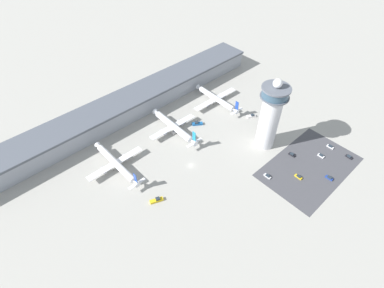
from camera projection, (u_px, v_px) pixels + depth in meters
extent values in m
plane|color=#9E9B93|center=(191.00, 165.00, 188.46)|extent=(1000.00, 1000.00, 0.00)
cube|color=#9399A3|center=(127.00, 107.00, 220.65)|extent=(231.77, 22.00, 12.88)
cube|color=#4C515B|center=(125.00, 99.00, 215.56)|extent=(231.77, 25.00, 1.60)
cylinder|color=silver|center=(269.00, 122.00, 188.81)|extent=(12.31, 12.31, 38.42)
cylinder|color=#565B66|center=(275.00, 97.00, 175.02)|extent=(17.30, 17.30, 0.80)
cylinder|color=#334C60|center=(276.00, 92.00, 173.02)|extent=(15.91, 15.91, 4.91)
cylinder|color=#565B66|center=(277.00, 88.00, 170.94)|extent=(17.30, 17.30, 1.00)
sphere|color=white|center=(278.00, 83.00, 168.68)|extent=(5.43, 5.43, 5.43)
cube|color=#424247|center=(309.00, 167.00, 187.67)|extent=(64.00, 40.00, 0.01)
cylinder|color=white|center=(116.00, 163.00, 183.82)|extent=(4.32, 36.95, 4.02)
cone|color=white|center=(99.00, 146.00, 194.37)|extent=(4.05, 3.65, 4.02)
cone|color=white|center=(136.00, 183.00, 172.96)|extent=(3.65, 4.85, 3.61)
cube|color=white|center=(115.00, 163.00, 184.70)|extent=(38.12, 4.72, 0.44)
cylinder|color=#A8A8B2|center=(104.00, 170.00, 182.19)|extent=(2.25, 4.43, 2.21)
cylinder|color=#A8A8B2|center=(126.00, 157.00, 189.95)|extent=(2.25, 4.43, 2.21)
cube|color=navy|center=(135.00, 178.00, 168.78)|extent=(0.32, 2.80, 6.42)
cube|color=white|center=(137.00, 184.00, 171.96)|extent=(11.26, 2.09, 0.24)
cylinder|color=black|center=(102.00, 152.00, 195.10)|extent=(0.28, 0.28, 2.53)
cylinder|color=black|center=(121.00, 164.00, 187.45)|extent=(0.28, 0.28, 2.53)
cylinder|color=black|center=(113.00, 169.00, 184.73)|extent=(0.28, 0.28, 2.53)
cylinder|color=silver|center=(173.00, 126.00, 207.93)|extent=(5.33, 36.17, 4.43)
cone|color=silver|center=(156.00, 113.00, 218.67)|extent=(4.53, 4.10, 4.43)
cone|color=silver|center=(193.00, 142.00, 196.83)|extent=(4.12, 5.42, 3.99)
cube|color=silver|center=(173.00, 127.00, 208.86)|extent=(37.25, 5.33, 0.44)
cylinder|color=#A8A8B2|center=(163.00, 132.00, 206.70)|extent=(2.56, 4.93, 2.44)
cylinder|color=#A8A8B2|center=(181.00, 123.00, 213.99)|extent=(2.56, 4.93, 2.44)
cube|color=#197FB2|center=(194.00, 136.00, 192.21)|extent=(0.37, 2.81, 7.09)
cube|color=silver|center=(194.00, 143.00, 195.73)|extent=(12.46, 2.31, 0.24)
cylinder|color=black|center=(159.00, 118.00, 219.40)|extent=(0.28, 0.28, 2.51)
cylinder|color=black|center=(177.00, 128.00, 211.78)|extent=(0.28, 0.28, 2.51)
cylinder|color=black|center=(170.00, 132.00, 208.88)|extent=(0.28, 0.28, 2.51)
cylinder|color=silver|center=(216.00, 99.00, 231.63)|extent=(4.78, 35.22, 4.07)
cone|color=silver|center=(199.00, 88.00, 242.00)|extent=(4.14, 3.74, 4.07)
cone|color=silver|center=(235.00, 111.00, 220.94)|extent=(3.76, 4.95, 3.66)
cube|color=silver|center=(215.00, 99.00, 232.51)|extent=(41.31, 5.24, 0.44)
cylinder|color=#A8A8B2|center=(206.00, 104.00, 229.84)|extent=(2.33, 4.52, 2.24)
cylinder|color=#A8A8B2|center=(222.00, 95.00, 237.97)|extent=(2.33, 4.52, 2.24)
cube|color=navy|center=(237.00, 105.00, 216.71)|extent=(0.36, 2.81, 6.50)
cube|color=silver|center=(237.00, 111.00, 219.92)|extent=(11.42, 2.23, 0.24)
cylinder|color=black|center=(202.00, 93.00, 242.62)|extent=(0.28, 0.28, 2.32)
cylinder|color=black|center=(219.00, 100.00, 235.16)|extent=(0.28, 0.28, 2.32)
cylinder|color=black|center=(213.00, 103.00, 232.49)|extent=(0.28, 0.28, 2.32)
cube|color=black|center=(157.00, 201.00, 169.32)|extent=(6.75, 4.36, 0.12)
cube|color=gold|center=(157.00, 200.00, 168.87)|extent=(7.92, 4.89, 1.40)
cube|color=#232D38|center=(158.00, 199.00, 168.17)|extent=(2.85, 2.67, 1.15)
cube|color=black|center=(175.00, 132.00, 210.84)|extent=(5.59, 3.33, 0.12)
cube|color=silver|center=(175.00, 131.00, 210.40)|extent=(6.58, 3.65, 1.36)
cube|color=#232D38|center=(175.00, 130.00, 209.16)|extent=(2.28, 2.37, 1.12)
cube|color=black|center=(197.00, 125.00, 216.32)|extent=(6.66, 5.69, 0.12)
cube|color=#195699|center=(197.00, 124.00, 215.83)|extent=(7.72, 6.48, 1.52)
cube|color=#232D38|center=(196.00, 122.00, 214.79)|extent=(3.18, 3.18, 1.24)
cube|color=black|center=(251.00, 117.00, 222.34)|extent=(5.93, 4.49, 0.12)
cube|color=silver|center=(251.00, 116.00, 221.91)|extent=(6.91, 5.06, 1.37)
cube|color=#232D38|center=(252.00, 115.00, 221.15)|extent=(2.68, 2.69, 1.12)
cube|color=black|center=(292.00, 155.00, 194.66)|extent=(1.84, 3.66, 0.12)
cube|color=black|center=(292.00, 155.00, 194.39)|extent=(1.94, 4.35, 0.88)
cube|color=#232D38|center=(292.00, 154.00, 193.88)|extent=(1.66, 2.41, 0.72)
cube|color=black|center=(330.00, 147.00, 199.86)|extent=(1.89, 3.84, 0.12)
cube|color=silver|center=(330.00, 147.00, 199.63)|extent=(1.98, 4.57, 0.79)
cube|color=#232D38|center=(330.00, 146.00, 199.18)|extent=(1.71, 2.52, 0.65)
cube|color=black|center=(298.00, 177.00, 181.58)|extent=(1.79, 3.99, 0.12)
cube|color=gold|center=(298.00, 177.00, 181.33)|extent=(1.88, 4.74, 0.81)
cube|color=#232D38|center=(299.00, 176.00, 180.76)|extent=(1.61, 2.62, 0.66)
cube|color=black|center=(267.00, 177.00, 181.93)|extent=(1.86, 3.90, 0.12)
cube|color=silver|center=(267.00, 176.00, 181.70)|extent=(1.95, 4.63, 0.80)
cube|color=#232D38|center=(268.00, 176.00, 181.13)|extent=(1.68, 2.56, 0.65)
cube|color=black|center=(349.00, 157.00, 193.32)|extent=(1.93, 3.83, 0.12)
cube|color=black|center=(349.00, 157.00, 193.10)|extent=(2.03, 4.55, 0.74)
cube|color=#232D38|center=(349.00, 156.00, 192.69)|extent=(1.73, 2.53, 0.61)
cube|color=black|center=(329.00, 178.00, 180.98)|extent=(1.84, 3.84, 0.12)
cube|color=navy|center=(329.00, 178.00, 180.73)|extent=(1.92, 4.57, 0.85)
cube|color=#232D38|center=(330.00, 177.00, 180.13)|extent=(1.68, 2.52, 0.69)
cube|color=black|center=(321.00, 156.00, 193.96)|extent=(1.84, 3.53, 0.12)
cube|color=silver|center=(321.00, 156.00, 193.72)|extent=(1.93, 4.20, 0.82)
cube|color=#232D38|center=(321.00, 155.00, 193.25)|extent=(1.68, 2.32, 0.67)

